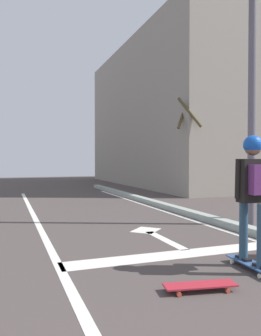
% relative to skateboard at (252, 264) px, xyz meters
% --- Properties ---
extents(lane_line_center, '(0.12, 20.00, 0.01)m').
position_rel_skateboard_xyz_m(lane_line_center, '(-2.22, 1.00, -0.07)').
color(lane_line_center, silver).
rests_on(lane_line_center, ground).
extents(stop_bar, '(3.48, 0.40, 0.01)m').
position_rel_skateboard_xyz_m(stop_bar, '(-0.49, 0.93, -0.07)').
color(stop_bar, silver).
rests_on(stop_bar, ground).
extents(lane_arrow_stem, '(0.16, 1.40, 0.01)m').
position_rel_skateboard_xyz_m(lane_arrow_stem, '(-0.31, 1.80, -0.07)').
color(lane_arrow_stem, silver).
rests_on(lane_arrow_stem, ground).
extents(lane_arrow_head, '(0.71, 0.71, 0.01)m').
position_rel_skateboard_xyz_m(lane_arrow_head, '(-0.31, 2.65, -0.07)').
color(lane_arrow_head, silver).
rests_on(lane_arrow_head, ground).
extents(skateboard, '(0.27, 0.85, 0.08)m').
position_rel_skateboard_xyz_m(skateboard, '(0.00, 0.00, 0.00)').
color(skateboard, '#325488').
rests_on(skateboard, ground).
extents(skater, '(0.44, 0.60, 1.58)m').
position_rel_skateboard_xyz_m(skater, '(-0.00, -0.02, 1.01)').
color(skater, '#2C4A61').
rests_on(skater, skateboard).
extents(spare_skateboard, '(0.79, 0.33, 0.07)m').
position_rel_skateboard_xyz_m(spare_skateboard, '(-0.97, -0.37, -0.01)').
color(spare_skateboard, '#AE2330').
rests_on(spare_skateboard, ground).
extents(traffic_signal_mast, '(4.57, 0.34, 5.83)m').
position_rel_skateboard_xyz_m(traffic_signal_mast, '(0.74, 2.43, 4.11)').
color(traffic_signal_mast, slate).
rests_on(traffic_signal_mast, ground).
extents(roadside_tree, '(1.04, 1.08, 3.65)m').
position_rel_skateboard_xyz_m(roadside_tree, '(3.45, 7.45, 1.52)').
color(roadside_tree, brown).
rests_on(roadside_tree, ground).
extents(building_block, '(8.89, 13.59, 7.75)m').
position_rel_skateboard_xyz_m(building_block, '(7.70, 13.97, 3.81)').
color(building_block, gray).
rests_on(building_block, ground).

